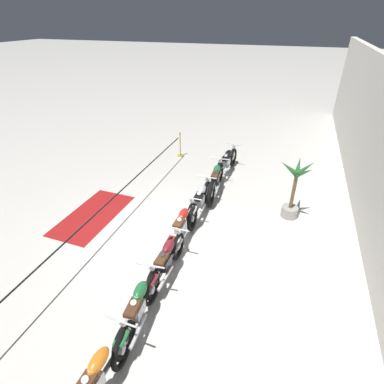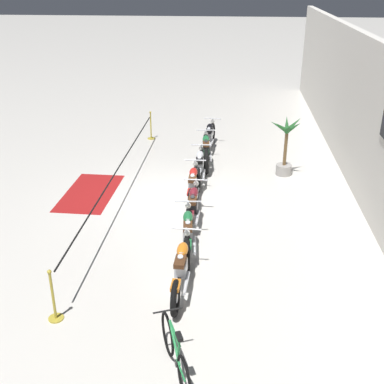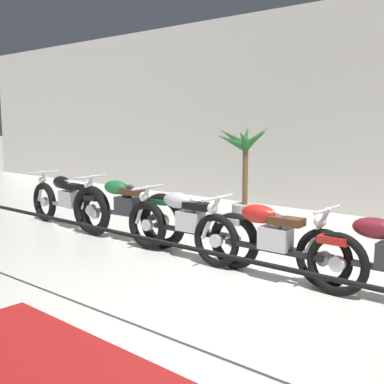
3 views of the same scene
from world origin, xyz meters
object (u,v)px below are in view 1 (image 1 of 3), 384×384
object	(u,v)px
motorcycle_green_1	(215,181)
motorcycle_silver_2	(200,201)
motorcycle_maroon_4	(166,262)
potted_palm_left_of_row	(294,190)
motorcycle_black_0	(226,163)
motorcycle_orange_6	(95,383)
floor_banner	(93,215)
motorcycle_red_3	(182,227)
motorcycle_green_5	(138,309)
stanchion_far_left	(137,180)

from	to	relation	value
motorcycle_green_1	motorcycle_silver_2	world-z (taller)	motorcycle_green_1
motorcycle_maroon_4	potted_palm_left_of_row	xyz separation A→B (m)	(-3.44, 2.51, 0.44)
motorcycle_black_0	motorcycle_orange_6	xyz separation A→B (m)	(8.19, -0.07, -0.00)
motorcycle_orange_6	floor_banner	size ratio (longest dim) A/B	0.87
motorcycle_red_3	motorcycle_orange_6	world-z (taller)	same
potted_palm_left_of_row	motorcycle_green_5	bearing A→B (deg)	-27.86
motorcycle_black_0	floor_banner	size ratio (longest dim) A/B	0.90
motorcycle_black_0	motorcycle_green_5	world-z (taller)	motorcycle_black_0
motorcycle_black_0	motorcycle_silver_2	world-z (taller)	motorcycle_black_0
motorcycle_maroon_4	motorcycle_orange_6	bearing A→B (deg)	0.17
potted_palm_left_of_row	stanchion_far_left	xyz separation A→B (m)	(0.70, -4.67, -0.16)
motorcycle_black_0	potted_palm_left_of_row	size ratio (longest dim) A/B	1.30
motorcycle_black_0	motorcycle_green_1	distance (m)	1.49
motorcycle_red_3	motorcycle_orange_6	xyz separation A→B (m)	(4.01, 0.13, -0.01)
motorcycle_maroon_4	motorcycle_green_5	xyz separation A→B (m)	(1.31, 0.00, -0.00)
motorcycle_green_1	potted_palm_left_of_row	size ratio (longest dim) A/B	1.25
motorcycle_orange_6	motorcycle_maroon_4	bearing A→B (deg)	-179.83
motorcycle_green_1	potted_palm_left_of_row	distance (m)	2.55
motorcycle_maroon_4	motorcycle_green_5	distance (m)	1.31
motorcycle_green_1	motorcycle_red_3	size ratio (longest dim) A/B	1.01
motorcycle_orange_6	potted_palm_left_of_row	world-z (taller)	potted_palm_left_of_row
motorcycle_maroon_4	motorcycle_green_5	size ratio (longest dim) A/B	0.98
motorcycle_green_5	stanchion_far_left	world-z (taller)	stanchion_far_left
stanchion_far_left	potted_palm_left_of_row	bearing A→B (deg)	98.48
motorcycle_maroon_4	stanchion_far_left	bearing A→B (deg)	-141.81
motorcycle_silver_2	floor_banner	xyz separation A→B (m)	(1.09, -3.05, -0.46)
potted_palm_left_of_row	floor_banner	size ratio (longest dim) A/B	0.69
motorcycle_silver_2	motorcycle_red_3	xyz separation A→B (m)	(1.34, -0.08, 0.01)
motorcycle_black_0	motorcycle_orange_6	distance (m)	8.19
motorcycle_green_5	floor_banner	world-z (taller)	motorcycle_green_5
motorcycle_black_0	motorcycle_silver_2	xyz separation A→B (m)	(2.84, -0.12, -0.00)
stanchion_far_left	motorcycle_orange_6	bearing A→B (deg)	21.70
motorcycle_silver_2	motorcycle_black_0	bearing A→B (deg)	177.56
motorcycle_green_5	floor_banner	bearing A→B (deg)	-132.81
motorcycle_black_0	motorcycle_maroon_4	xyz separation A→B (m)	(5.49, -0.08, 0.00)
motorcycle_black_0	floor_banner	bearing A→B (deg)	-38.84
potted_palm_left_of_row	motorcycle_orange_6	bearing A→B (deg)	-22.18
motorcycle_black_0	motorcycle_green_1	world-z (taller)	motorcycle_green_1
motorcycle_green_1	stanchion_far_left	xyz separation A→B (m)	(1.25, -2.22, 0.25)
motorcycle_black_0	motorcycle_red_3	xyz separation A→B (m)	(4.19, -0.20, 0.01)
motorcycle_black_0	motorcycle_maroon_4	size ratio (longest dim) A/B	1.13
potted_palm_left_of_row	floor_banner	xyz separation A→B (m)	(1.89, -5.60, -0.90)
motorcycle_red_3	motorcycle_maroon_4	distance (m)	1.31
motorcycle_maroon_4	motorcycle_orange_6	distance (m)	2.70
motorcycle_silver_2	motorcycle_maroon_4	xyz separation A→B (m)	(2.64, 0.04, 0.00)
potted_palm_left_of_row	floor_banner	distance (m)	5.98
motorcycle_maroon_4	motorcycle_silver_2	bearing A→B (deg)	-179.12
motorcycle_silver_2	motorcycle_red_3	distance (m)	1.34
motorcycle_silver_2	potted_palm_left_of_row	world-z (taller)	potted_palm_left_of_row
motorcycle_red_3	motorcycle_maroon_4	bearing A→B (deg)	5.26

